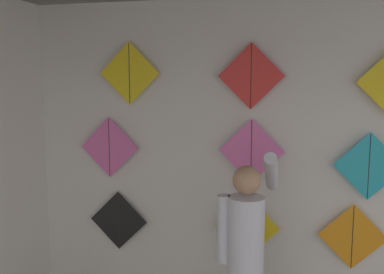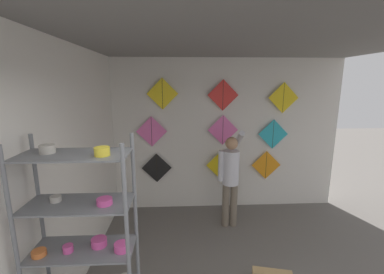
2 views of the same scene
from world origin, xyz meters
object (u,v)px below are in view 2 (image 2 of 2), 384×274
(shopkeeper, at_px, (231,174))
(kite_7, at_px, (223,95))
(shelf_rack, at_px, (84,255))
(kite_8, at_px, (283,98))
(kite_1, at_px, (221,166))
(kite_6, at_px, (162,94))
(kite_0, at_px, (157,168))
(kite_2, at_px, (266,165))
(kite_5, at_px, (273,134))
(kite_3, at_px, (152,132))
(kite_4, at_px, (223,130))

(shopkeeper, distance_m, kite_7, 1.39)
(shelf_rack, bearing_deg, kite_8, 46.83)
(kite_1, height_order, kite_6, kite_6)
(kite_0, height_order, kite_1, kite_1)
(kite_0, distance_m, kite_1, 1.20)
(kite_2, xyz_separation_m, kite_5, (0.10, 0.00, 0.60))
(kite_3, relative_size, kite_6, 1.00)
(kite_6, distance_m, kite_7, 1.07)
(shopkeeper, xyz_separation_m, kite_8, (1.05, 0.65, 1.18))
(kite_0, xyz_separation_m, kite_4, (1.22, 0.00, 0.70))
(shelf_rack, relative_size, kite_7, 3.59)
(shelf_rack, relative_size, kite_6, 3.59)
(shelf_rack, bearing_deg, kite_5, 48.45)
(kite_4, xyz_separation_m, kite_7, (-0.01, 0.00, 0.63))
(kite_1, distance_m, kite_3, 1.44)
(kite_0, relative_size, kite_4, 1.00)
(kite_0, relative_size, kite_2, 1.00)
(kite_7, bearing_deg, kite_5, 0.00)
(kite_3, xyz_separation_m, kite_7, (1.28, 0.00, 0.64))
(kite_1, height_order, kite_8, kite_8)
(kite_8, bearing_deg, kite_5, 180.00)
(shopkeeper, xyz_separation_m, kite_0, (-1.25, 0.65, -0.10))
(kite_6, bearing_deg, kite_2, 0.00)
(kite_2, distance_m, kite_3, 2.24)
(kite_8, bearing_deg, kite_3, 180.00)
(kite_1, xyz_separation_m, kite_2, (0.86, 0.00, 0.01))
(shopkeeper, distance_m, kite_2, 1.04)
(kite_2, height_order, kite_6, kite_6)
(shopkeeper, xyz_separation_m, kite_6, (-1.11, 0.65, 1.26))
(kite_1, height_order, kite_3, kite_3)
(kite_0, xyz_separation_m, kite_5, (2.16, 0.00, 0.62))
(kite_7, bearing_deg, shopkeeper, -85.99)
(shelf_rack, height_order, kite_8, kite_8)
(kite_1, bearing_deg, kite_2, 0.05)
(kite_2, bearing_deg, kite_0, 180.00)
(kite_7, relative_size, kite_8, 1.00)
(shelf_rack, height_order, kite_3, shelf_rack)
(shelf_rack, bearing_deg, kite_4, 61.20)
(shopkeeper, xyz_separation_m, kite_2, (0.81, 0.65, -0.08))
(kite_1, distance_m, kite_5, 1.14)
(shelf_rack, xyz_separation_m, kite_3, (0.24, 2.79, 0.43))
(kite_0, xyz_separation_m, kite_1, (1.20, -0.00, 0.01))
(kite_0, distance_m, kite_3, 0.69)
(kite_0, distance_m, kite_7, 1.80)
(kite_3, relative_size, kite_5, 1.00)
(kite_2, xyz_separation_m, kite_6, (-1.93, 0.00, 1.34))
(kite_4, bearing_deg, kite_2, 0.00)
(kite_0, bearing_deg, kite_5, 0.00)
(shelf_rack, height_order, kite_0, shelf_rack)
(shopkeeper, relative_size, kite_2, 2.94)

